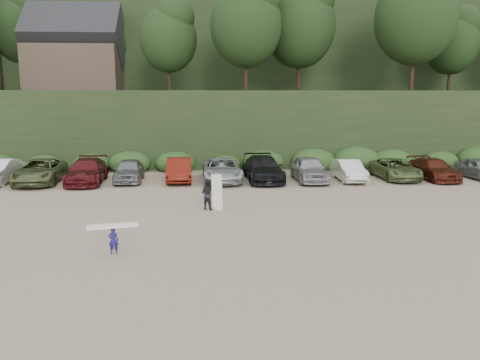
{
  "coord_description": "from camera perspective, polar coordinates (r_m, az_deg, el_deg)",
  "views": [
    {
      "loc": [
        0.35,
        -20.49,
        5.43
      ],
      "look_at": [
        1.69,
        3.0,
        1.3
      ],
      "focal_mm": 35.0,
      "sensor_mm": 36.0,
      "label": 1
    }
  ],
  "objects": [
    {
      "name": "child_surfer",
      "position": [
        17.14,
        -15.21,
        -6.38
      ],
      "size": [
        1.81,
        0.86,
        1.05
      ],
      "color": "navy",
      "rests_on": "ground"
    },
    {
      "name": "ground",
      "position": [
        21.2,
        -4.11,
        -4.91
      ],
      "size": [
        120.0,
        120.0,
        0.0
      ],
      "primitive_type": "plane",
      "color": "tan",
      "rests_on": "ground"
    },
    {
      "name": "adult_surfer",
      "position": [
        23.04,
        -3.85,
        -1.71
      ],
      "size": [
        1.21,
        0.96,
        1.81
      ],
      "color": "black",
      "rests_on": "ground"
    },
    {
      "name": "hillside_backdrop",
      "position": [
        56.71,
        -4.01,
        15.8
      ],
      "size": [
        90.0,
        41.5,
        28.0
      ],
      "color": "black",
      "rests_on": "ground"
    },
    {
      "name": "parked_cars",
      "position": [
        30.86,
        -1.18,
        1.24
      ],
      "size": [
        39.36,
        5.86,
        1.65
      ],
      "color": "#ABAAAF",
      "rests_on": "ground"
    }
  ]
}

